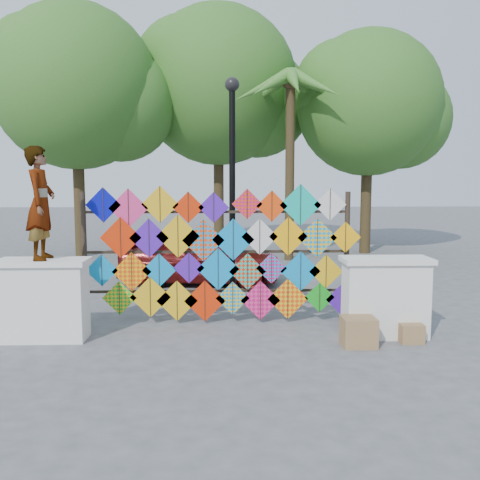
# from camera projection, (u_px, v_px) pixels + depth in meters

# --- Properties ---
(ground) EXTENTS (80.00, 80.00, 0.00)m
(ground) POSITION_uv_depth(u_px,v_px,m) (217.00, 334.00, 8.71)
(ground) COLOR slate
(ground) RESTS_ON ground
(parapet_left) EXTENTS (1.40, 0.65, 1.28)m
(parapet_left) POSITION_uv_depth(u_px,v_px,m) (44.00, 299.00, 8.34)
(parapet_left) COLOR white
(parapet_left) RESTS_ON ground
(parapet_right) EXTENTS (1.40, 0.65, 1.28)m
(parapet_right) POSITION_uv_depth(u_px,v_px,m) (385.00, 297.00, 8.54)
(parapet_right) COLOR white
(parapet_right) RESTS_ON ground
(kite_rack) EXTENTS (5.00, 0.24, 2.44)m
(kite_rack) POSITION_uv_depth(u_px,v_px,m) (221.00, 255.00, 9.30)
(kite_rack) COLOR black
(kite_rack) RESTS_ON ground
(tree_west) EXTENTS (5.85, 5.20, 8.01)m
(tree_west) POSITION_uv_depth(u_px,v_px,m) (79.00, 88.00, 16.91)
(tree_west) COLOR #44341D
(tree_west) RESTS_ON ground
(tree_mid) EXTENTS (6.30, 5.60, 8.61)m
(tree_mid) POSITION_uv_depth(u_px,v_px,m) (221.00, 87.00, 19.01)
(tree_mid) COLOR #44341D
(tree_mid) RESTS_ON ground
(tree_east) EXTENTS (5.40, 4.80, 7.42)m
(tree_east) POSITION_uv_depth(u_px,v_px,m) (371.00, 104.00, 17.79)
(tree_east) COLOR #44341D
(tree_east) RESTS_ON ground
(palm_tree) EXTENTS (3.62, 3.62, 5.83)m
(palm_tree) POSITION_uv_depth(u_px,v_px,m) (291.00, 98.00, 16.17)
(palm_tree) COLOR #44341D
(palm_tree) RESTS_ON ground
(vendor_woman) EXTENTS (0.43, 0.64, 1.74)m
(vendor_woman) POSITION_uv_depth(u_px,v_px,m) (41.00, 203.00, 8.17)
(vendor_woman) COLOR #99999E
(vendor_woman) RESTS_ON parapet_left
(sedan) EXTENTS (4.00, 1.93, 1.32)m
(sedan) POSITION_uv_depth(u_px,v_px,m) (200.00, 257.00, 12.85)
(sedan) COLOR #611110
(sedan) RESTS_ON ground
(lamppost) EXTENTS (0.28, 0.28, 4.46)m
(lamppost) POSITION_uv_depth(u_px,v_px,m) (232.00, 170.00, 10.40)
(lamppost) COLOR black
(lamppost) RESTS_ON ground
(cardboard_box_near) EXTENTS (0.50, 0.44, 0.44)m
(cardboard_box_near) POSITION_uv_depth(u_px,v_px,m) (358.00, 332.00, 8.08)
(cardboard_box_near) COLOR olive
(cardboard_box_near) RESTS_ON ground
(cardboard_box_far) EXTENTS (0.35, 0.33, 0.30)m
(cardboard_box_far) POSITION_uv_depth(u_px,v_px,m) (410.00, 333.00, 8.28)
(cardboard_box_far) COLOR olive
(cardboard_box_far) RESTS_ON ground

